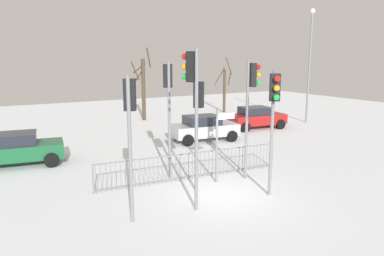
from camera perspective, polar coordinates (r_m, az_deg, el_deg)
ground_plane at (r=13.03m, az=4.32°, el=-10.35°), size 60.00×60.00×0.00m
traffic_light_foreground_left at (r=12.33m, az=12.74°, el=3.44°), size 0.41×0.52×4.32m
traffic_light_rear_left at (r=10.37m, az=-9.67°, el=1.92°), size 0.43×0.50×4.26m
traffic_light_mid_left at (r=14.14m, az=9.25°, el=5.41°), size 0.56×0.36×4.63m
traffic_light_foreground_right at (r=12.65m, az=1.01°, el=2.88°), size 0.49×0.44×4.02m
traffic_light_rear_right at (r=10.93m, az=0.10°, el=5.38°), size 0.41×0.52×5.02m
traffic_light_mid_right at (r=14.18m, az=-3.77°, el=5.42°), size 0.36×0.56×4.59m
direction_sign_post at (r=13.80m, az=4.15°, el=-2.01°), size 0.79×0.12×2.91m
pedestrian_guard_railing at (r=14.40m, az=0.08°, el=-5.89°), size 7.73×0.65×1.07m
car_green_trailing at (r=17.89m, az=-25.76°, el=-2.93°), size 3.99×2.34×1.47m
car_silver_near at (r=20.89m, az=1.85°, el=0.05°), size 3.98×2.30×1.47m
car_red_mid at (r=24.96m, az=10.04°, el=1.69°), size 3.98×2.32×1.47m
street_lamp at (r=27.90m, az=18.02°, el=10.73°), size 0.36×0.36×8.12m
bare_tree_left at (r=31.89m, az=5.13°, el=6.18°), size 1.35×1.35×4.78m
bare_tree_centre at (r=27.89m, az=-7.68°, el=6.42°), size 1.45×1.38×5.46m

